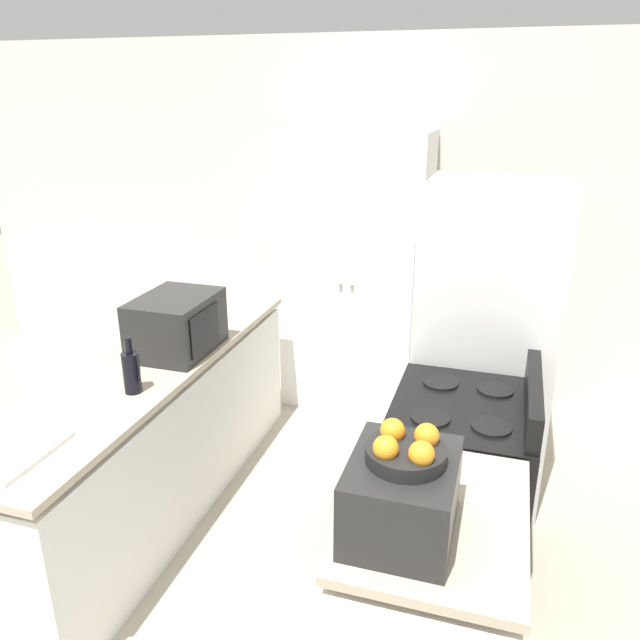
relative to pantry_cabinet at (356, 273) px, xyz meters
The scene contains 11 objects.
wall_back 0.46m from the pantry_cabinet, 75.69° to the left, with size 7.00×0.06×2.60m.
counter_left 1.86m from the pantry_cabinet, 114.06° to the right, with size 0.60×2.40×0.89m.
counter_right 2.63m from the pantry_cabinet, 69.75° to the right, with size 0.60×0.82×0.89m.
pantry_cabinet is the anchor object (origin of this frame).
stove 1.92m from the pantry_cabinet, 60.46° to the right, with size 0.66×0.75×1.05m.
refrigerator 1.27m from the pantry_cabinet, 40.91° to the right, with size 0.76×0.72×1.79m.
microwave 1.57m from the pantry_cabinet, 113.88° to the right, with size 0.38×0.49×0.31m.
wine_bottle 2.03m from the pantry_cabinet, 106.97° to the right, with size 0.08×0.08×0.28m.
toaster_oven 2.66m from the pantry_cabinet, 72.83° to the right, with size 0.34×0.42×0.26m.
fruit_bowl 2.67m from the pantry_cabinet, 72.69° to the right, with size 0.25×0.25×0.11m.
cutting_board 2.65m from the pantry_cabinet, 105.83° to the right, with size 0.25×0.39×0.02m.
Camera 1 is at (0.95, -1.28, 2.24)m, focal length 35.00 mm.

